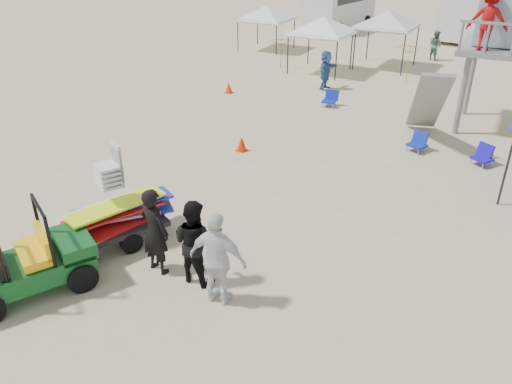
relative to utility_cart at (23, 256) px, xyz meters
The scene contains 19 objects.
ground 2.48m from the utility_cart, 29.47° to the left, with size 140.00×140.00×0.00m, color beige.
utility_cart is the anchor object (origin of this frame).
surf_trailer 2.33m from the utility_cart, 89.89° to the left, with size 1.85×2.53×2.11m.
man_left 2.54m from the utility_cart, 53.21° to the left, with size 0.70×0.46×1.93m, color black.
man_mid 3.29m from the utility_cart, 43.93° to the left, with size 0.89×0.69×1.83m, color black.
man_right 3.81m from the utility_cart, 32.27° to the left, with size 1.14×0.48×1.95m, color silver.
canopy_white_a 19.53m from the utility_cart, 103.04° to the left, with size 3.07×3.07×3.13m.
canopy_white_b 23.96m from the utility_cart, 114.38° to the left, with size 3.11×3.11×2.97m.
canopy_white_c 22.01m from the utility_cart, 95.89° to the left, with size 3.18×3.18×3.28m.
umbrella_a 19.47m from the utility_cart, 109.47° to the left, with size 1.71×1.74×1.57m, color red.
umbrella_b 19.62m from the utility_cart, 90.11° to the left, with size 1.97×2.01×1.81m, color orange.
cone_near 8.32m from the utility_cart, 97.67° to the left, with size 0.34×0.34×0.50m, color red.
cone_far 14.32m from the utility_cart, 113.52° to the left, with size 0.34×0.34×0.50m, color #F93A07.
beach_chair_a 14.25m from the utility_cart, 94.65° to the left, with size 0.65×0.71×0.64m.
beach_chair_b 12.25m from the utility_cart, 73.36° to the left, with size 0.66×0.72×0.64m.
beach_chair_c 13.09m from the utility_cart, 65.04° to the left, with size 0.70×0.77×0.64m.
rv_far_left 32.71m from the utility_cart, 107.76° to the left, with size 2.64×6.80×3.25m.
rv_mid_left 32.67m from the utility_cart, 91.71° to the left, with size 2.65×6.50×3.25m.
distant_beachgoers 17.95m from the utility_cart, 85.09° to the left, with size 13.86×11.78×1.77m.
Camera 1 is at (6.35, -4.81, 6.38)m, focal length 35.00 mm.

